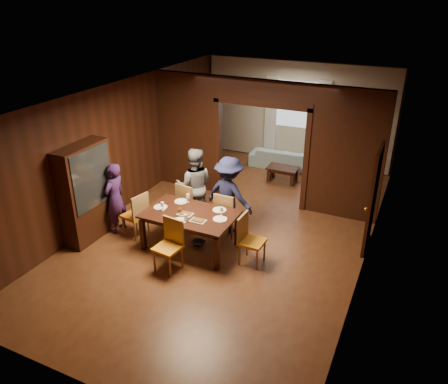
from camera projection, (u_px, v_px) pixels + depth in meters
The scene contains 32 objects.
floor at pixel (232, 229), 9.38m from camera, with size 9.00×9.00×0.00m, color #512A17.
ceiling at pixel (234, 94), 8.14m from camera, with size 5.50×9.00×0.02m, color silver.
room_walls at pixel (266, 137), 10.28m from camera, with size 5.52×9.01×2.90m.
person_purple at pixel (115, 198), 9.02m from camera, with size 0.56×0.36×1.52m, color #341A4C.
person_grey at pixel (194, 186), 9.38m from camera, with size 0.82×0.64×1.69m, color slate.
person_navy at pixel (229, 195), 9.00m from camera, with size 1.07×0.61×1.65m, color #17193A.
sofa at pixel (284, 158), 12.46m from camera, with size 1.88×0.73×0.55m, color #9BC0CA.
serving_bowl at pixel (197, 210), 8.47m from camera, with size 0.28×0.28×0.07m, color black.
dining_table at pixel (191, 230), 8.58m from camera, with size 1.77×1.10×0.76m, color black.
coffee_table at pixel (282, 174), 11.58m from camera, with size 0.80×0.50×0.40m, color black.
chair_left at pixel (135, 214), 8.97m from camera, with size 0.44×0.44×0.97m, color orange, non-canonical shape.
chair_right at pixel (252, 240), 8.05m from camera, with size 0.44×0.44×0.97m, color #C97712, non-canonical shape.
chair_far_l at pixel (190, 203), 9.44m from camera, with size 0.44×0.44×0.97m, color #E14215, non-canonical shape.
chair_far_r at pixel (228, 213), 9.02m from camera, with size 0.44×0.44×0.97m, color orange, non-canonical shape.
chair_near at pixel (167, 246), 7.86m from camera, with size 0.44×0.44×0.97m, color orange, non-canonical shape.
hutch at pixel (86, 193), 8.70m from camera, with size 0.40×1.20×2.00m, color black.
door_right at pixel (373, 200), 8.31m from camera, with size 0.06×0.90×2.10m, color black.
window_far at pixel (297, 105), 12.28m from camera, with size 1.20×0.03×1.30m, color silver.
curtain_left at pixel (271, 117), 12.73m from camera, with size 0.35×0.06×2.40m, color white.
curtain_right at pixel (322, 124), 12.16m from camera, with size 0.35×0.06×2.40m, color white.
plate_left at pixel (160, 207), 8.64m from camera, with size 0.27×0.27×0.01m, color silver.
plate_far_l at pixel (181, 201), 8.87m from camera, with size 0.27×0.27×0.01m, color white.
plate_far_r at pixel (219, 210), 8.53m from camera, with size 0.27×0.27×0.01m, color white.
plate_right at pixel (220, 219), 8.20m from camera, with size 0.27×0.27×0.01m, color white.
plate_near at pixel (180, 221), 8.14m from camera, with size 0.27×0.27×0.01m, color silver.
platter_a at pixel (185, 214), 8.37m from camera, with size 0.30×0.20×0.04m, color gray.
platter_b at pixel (198, 220), 8.13m from camera, with size 0.30×0.20×0.04m, color gray.
wineglass_left at pixel (163, 206), 8.49m from camera, with size 0.08×0.08×0.18m, color white, non-canonical shape.
wineglass_far at pixel (188, 198), 8.82m from camera, with size 0.08×0.08×0.18m, color silver, non-canonical shape.
wineglass_right at pixel (221, 211), 8.29m from camera, with size 0.08×0.08×0.18m, color silver, non-canonical shape.
tumbler at pixel (186, 218), 8.11m from camera, with size 0.07×0.07×0.14m, color white.
condiment_jar at pixel (180, 210), 8.41m from camera, with size 0.08×0.08×0.11m, color #512E12, non-canonical shape.
Camera 1 is at (3.29, -7.44, 4.74)m, focal length 35.00 mm.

